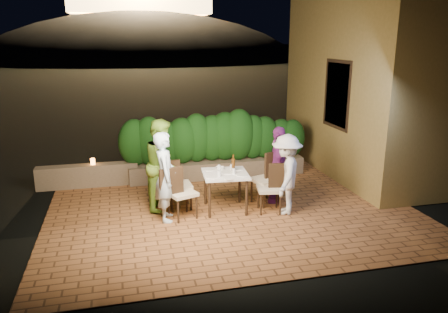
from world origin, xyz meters
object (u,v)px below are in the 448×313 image
object	(u,v)px
diner_blue	(165,177)
chair_right_back	(266,179)
diner_white	(286,174)
chair_left_front	(182,192)
chair_left_back	(179,184)
bowl	(220,168)
diner_purple	(278,165)
parapet_lamp	(93,162)
beer_bottle	(233,163)
chair_right_front	(269,188)
dining_table	(225,192)
diner_green	(163,164)

from	to	relation	value
diner_blue	chair_right_back	bearing A→B (deg)	-76.39
diner_white	chair_left_front	bearing A→B (deg)	-68.69
chair_left_front	chair_left_back	distance (m)	0.50
bowl	diner_purple	world-z (taller)	diner_purple
bowl	parapet_lamp	distance (m)	3.09
beer_bottle	diner_white	world-z (taller)	diner_white
chair_left_back	chair_right_front	world-z (taller)	chair_left_back
dining_table	chair_right_back	bearing A→B (deg)	9.20
bowl	chair_right_back	xyz separation A→B (m)	(0.91, -0.13, -0.25)
chair_right_front	chair_left_back	bearing A→B (deg)	-10.09
chair_left_back	diner_blue	world-z (taller)	diner_blue
chair_right_front	parapet_lamp	size ratio (longest dim) A/B	6.89
dining_table	bowl	size ratio (longest dim) A/B	4.94
beer_bottle	chair_right_front	world-z (taller)	beer_bottle
dining_table	diner_blue	bearing A→B (deg)	-170.70
chair_left_back	diner_purple	xyz separation A→B (m)	(1.99, -0.12, 0.29)
chair_left_back	parapet_lamp	distance (m)	2.45
beer_bottle	bowl	size ratio (longest dim) A/B	1.97
diner_green	chair_right_front	bearing A→B (deg)	-90.46
diner_blue	parapet_lamp	size ratio (longest dim) A/B	11.78
diner_green	beer_bottle	bearing A→B (deg)	-85.81
diner_green	diner_purple	xyz separation A→B (m)	(2.29, -0.21, -0.10)
parapet_lamp	chair_left_back	bearing A→B (deg)	-46.37
chair_right_back	dining_table	bearing A→B (deg)	-9.88
chair_right_front	chair_right_back	world-z (taller)	chair_right_back
bowl	dining_table	bearing A→B (deg)	-81.70
chair_left_front	chair_left_back	world-z (taller)	chair_left_front
bowl	diner_blue	distance (m)	1.22
chair_right_front	parapet_lamp	world-z (taller)	chair_right_front
diner_white	diner_purple	xyz separation A→B (m)	(0.07, 0.60, 0.02)
bowl	chair_left_back	size ratio (longest dim) A/B	0.17
diner_purple	chair_left_back	bearing A→B (deg)	-69.03
chair_right_front	diner_white	world-z (taller)	diner_white
bowl	diner_blue	world-z (taller)	diner_blue
chair_left_back	chair_left_front	bearing A→B (deg)	-94.97
diner_purple	parapet_lamp	xyz separation A→B (m)	(-3.69, 1.90, -0.21)
beer_bottle	bowl	distance (m)	0.34
bowl	diner_white	bearing A→B (deg)	-31.29
chair_left_front	chair_right_front	distance (m)	1.66
chair_left_back	diner_white	bearing A→B (deg)	-23.46
diner_white	diner_purple	world-z (taller)	diner_purple
beer_bottle	chair_right_front	distance (m)	0.83
beer_bottle	chair_right_front	size ratio (longest dim) A/B	0.35
chair_right_back	diner_purple	size ratio (longest dim) A/B	0.67
diner_green	diner_purple	distance (m)	2.30
beer_bottle	diner_blue	xyz separation A→B (m)	(-1.33, -0.24, -0.09)
chair_right_back	diner_blue	xyz separation A→B (m)	(-2.03, -0.33, 0.30)
dining_table	diner_purple	distance (m)	1.23
diner_blue	bowl	bearing A→B (deg)	-63.10
chair_left_back	diner_white	size ratio (longest dim) A/B	0.64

